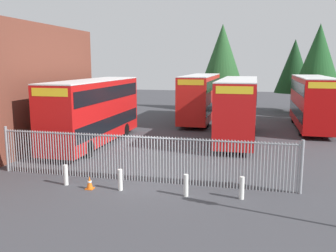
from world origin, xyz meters
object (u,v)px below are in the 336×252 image
(double_decker_bus_behind_fence_right, at_px, (200,96))
(bollard_near_right, at_px, (186,185))
(double_decker_bus_near_gate, at_px, (94,109))
(double_decker_bus_behind_fence_left, at_px, (238,107))
(bollard_near_left, at_px, (66,175))
(double_decker_bus_far_back, at_px, (312,100))
(bollard_center_front, at_px, (120,180))
(bollard_far_right, at_px, (242,188))
(traffic_cone_by_gate, at_px, (90,183))

(double_decker_bus_behind_fence_right, distance_m, bollard_near_right, 20.29)
(double_decker_bus_near_gate, bearing_deg, double_decker_bus_behind_fence_left, 22.50)
(double_decker_bus_behind_fence_left, height_order, bollard_near_right, double_decker_bus_behind_fence_left)
(double_decker_bus_behind_fence_left, xyz_separation_m, bollard_near_left, (-7.11, -12.07, -1.95))
(double_decker_bus_far_back, relative_size, bollard_near_left, 11.38)
(double_decker_bus_near_gate, height_order, bollard_near_right, double_decker_bus_near_gate)
(double_decker_bus_far_back, height_order, bollard_center_front, double_decker_bus_far_back)
(double_decker_bus_behind_fence_right, bearing_deg, double_decker_bus_behind_fence_left, -63.44)
(bollard_near_left, relative_size, bollard_far_right, 1.00)
(double_decker_bus_far_back, distance_m, bollard_near_right, 19.81)
(double_decker_bus_near_gate, distance_m, bollard_near_right, 11.65)
(double_decker_bus_behind_fence_right, xyz_separation_m, bollard_center_front, (-0.52, -19.99, -1.95))
(double_decker_bus_near_gate, distance_m, traffic_cone_by_gate, 9.42)
(bollard_near_left, xyz_separation_m, bollard_near_right, (5.62, -0.15, 0.00))
(double_decker_bus_near_gate, distance_m, bollard_near_left, 8.71)
(bollard_near_right, bearing_deg, double_decker_bus_behind_fence_right, 96.90)
(double_decker_bus_behind_fence_left, xyz_separation_m, traffic_cone_by_gate, (-5.81, -12.34, -2.13))
(double_decker_bus_behind_fence_right, height_order, traffic_cone_by_gate, double_decker_bus_behind_fence_right)
(bollard_near_left, distance_m, traffic_cone_by_gate, 1.34)
(bollard_near_left, xyz_separation_m, traffic_cone_by_gate, (1.30, -0.27, -0.19))
(bollard_near_left, distance_m, bollard_far_right, 7.91)
(double_decker_bus_near_gate, relative_size, bollard_far_right, 11.38)
(double_decker_bus_behind_fence_left, height_order, bollard_near_left, double_decker_bus_behind_fence_left)
(bollard_far_right, distance_m, traffic_cone_by_gate, 6.62)
(double_decker_bus_near_gate, xyz_separation_m, bollard_near_right, (7.92, -8.32, -1.95))
(bollard_near_left, xyz_separation_m, bollard_center_front, (2.68, -0.09, 0.00))
(bollard_near_right, bearing_deg, double_decker_bus_far_back, 68.25)
(bollard_far_right, bearing_deg, bollard_center_front, -178.15)
(double_decker_bus_behind_fence_right, xyz_separation_m, bollard_near_left, (-3.20, -19.90, -1.95))
(double_decker_bus_behind_fence_left, height_order, double_decker_bus_behind_fence_right, same)
(bollard_near_right, bearing_deg, bollard_far_right, 5.52)
(double_decker_bus_far_back, xyz_separation_m, bollard_far_right, (-5.02, -18.09, -1.95))
(double_decker_bus_behind_fence_right, height_order, double_decker_bus_far_back, same)
(bollard_far_right, bearing_deg, double_decker_bus_near_gate, 141.59)
(double_decker_bus_far_back, height_order, bollard_far_right, double_decker_bus_far_back)
(double_decker_bus_behind_fence_left, distance_m, bollard_near_left, 14.14)
(double_decker_bus_near_gate, relative_size, bollard_near_right, 11.38)
(bollard_near_left, xyz_separation_m, bollard_far_right, (7.91, 0.08, 0.00))
(double_decker_bus_far_back, distance_m, bollard_near_left, 22.38)
(double_decker_bus_near_gate, bearing_deg, bollard_near_right, -46.39)
(double_decker_bus_near_gate, xyz_separation_m, traffic_cone_by_gate, (3.60, -8.44, -2.13))
(double_decker_bus_far_back, relative_size, bollard_near_right, 11.38)
(double_decker_bus_behind_fence_right, bearing_deg, double_decker_bus_far_back, -10.10)
(double_decker_bus_near_gate, relative_size, bollard_center_front, 11.38)
(double_decker_bus_behind_fence_right, distance_m, double_decker_bus_far_back, 9.88)
(double_decker_bus_near_gate, relative_size, double_decker_bus_far_back, 1.00)
(bollard_near_left, height_order, bollard_center_front, same)
(double_decker_bus_behind_fence_left, distance_m, double_decker_bus_behind_fence_right, 8.75)
(double_decker_bus_behind_fence_left, xyz_separation_m, bollard_near_right, (-1.49, -12.22, -1.95))
(double_decker_bus_near_gate, bearing_deg, traffic_cone_by_gate, -66.88)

